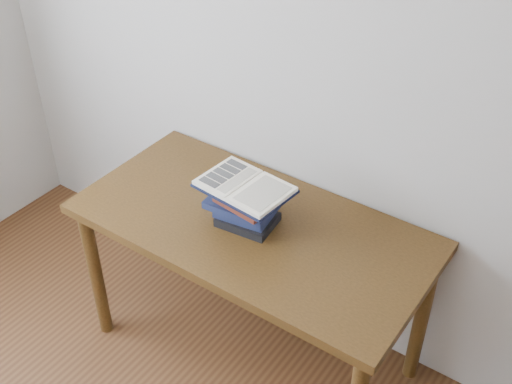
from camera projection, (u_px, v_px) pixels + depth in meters
The scene contains 3 objects.
desk at pixel (252, 242), 2.56m from camera, with size 1.41×0.71×0.76m.
book_stack at pixel (245, 204), 2.45m from camera, with size 0.28×0.20×0.18m.
open_book at pixel (245, 187), 2.37m from camera, with size 0.36×0.26×0.03m.
Camera 1 is at (1.09, -0.19, 2.35)m, focal length 45.00 mm.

